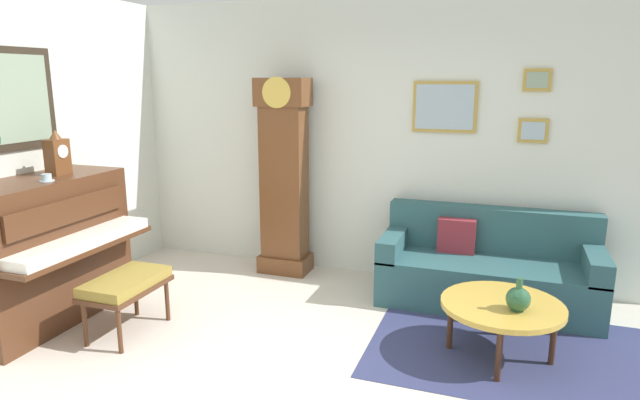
{
  "coord_description": "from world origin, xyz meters",
  "views": [
    {
      "loc": [
        1.36,
        -2.96,
        2.02
      ],
      "look_at": [
        -0.03,
        0.99,
        1.07
      ],
      "focal_mm": 30.34,
      "sensor_mm": 36.0,
      "label": 1
    }
  ],
  "objects_px": {
    "couch": "(487,269)",
    "coffee_table": "(502,307)",
    "teacup": "(47,178)",
    "grandfather_clock": "(284,182)",
    "piano_bench": "(126,285)",
    "green_jug": "(518,299)",
    "piano": "(45,251)",
    "mantel_clock": "(57,154)"
  },
  "relations": [
    {
      "from": "couch",
      "to": "coffee_table",
      "type": "distance_m",
      "value": 1.03
    },
    {
      "from": "couch",
      "to": "teacup",
      "type": "xyz_separation_m",
      "value": [
        -3.33,
        -1.66,
        0.93
      ]
    },
    {
      "from": "grandfather_clock",
      "to": "couch",
      "type": "distance_m",
      "value": 2.17
    },
    {
      "from": "piano_bench",
      "to": "green_jug",
      "type": "height_order",
      "value": "green_jug"
    },
    {
      "from": "piano_bench",
      "to": "couch",
      "type": "height_order",
      "value": "couch"
    },
    {
      "from": "grandfather_clock",
      "to": "teacup",
      "type": "bearing_deg",
      "value": -125.29
    },
    {
      "from": "piano",
      "to": "piano_bench",
      "type": "relative_size",
      "value": 2.06
    },
    {
      "from": "piano",
      "to": "mantel_clock",
      "type": "relative_size",
      "value": 3.79
    },
    {
      "from": "couch",
      "to": "green_jug",
      "type": "distance_m",
      "value": 1.16
    },
    {
      "from": "grandfather_clock",
      "to": "couch",
      "type": "xyz_separation_m",
      "value": [
        2.06,
        -0.14,
        -0.65
      ]
    },
    {
      "from": "piano",
      "to": "green_jug",
      "type": "xyz_separation_m",
      "value": [
        3.72,
        0.5,
        -0.11
      ]
    },
    {
      "from": "piano",
      "to": "coffee_table",
      "type": "height_order",
      "value": "piano"
    },
    {
      "from": "piano_bench",
      "to": "couch",
      "type": "bearing_deg",
      "value": 30.82
    },
    {
      "from": "piano",
      "to": "green_jug",
      "type": "bearing_deg",
      "value": 7.69
    },
    {
      "from": "piano_bench",
      "to": "grandfather_clock",
      "type": "xyz_separation_m",
      "value": [
        0.63,
        1.75,
        0.56
      ]
    },
    {
      "from": "piano_bench",
      "to": "mantel_clock",
      "type": "distance_m",
      "value": 1.28
    },
    {
      "from": "coffee_table",
      "to": "green_jug",
      "type": "height_order",
      "value": "green_jug"
    },
    {
      "from": "couch",
      "to": "mantel_clock",
      "type": "xyz_separation_m",
      "value": [
        -3.48,
        -1.38,
        1.08
      ]
    },
    {
      "from": "teacup",
      "to": "piano_bench",
      "type": "bearing_deg",
      "value": 4.52
    },
    {
      "from": "piano",
      "to": "couch",
      "type": "xyz_separation_m",
      "value": [
        3.48,
        1.62,
        -0.3
      ]
    },
    {
      "from": "grandfather_clock",
      "to": "mantel_clock",
      "type": "bearing_deg",
      "value": -133.0
    },
    {
      "from": "grandfather_clock",
      "to": "teacup",
      "type": "height_order",
      "value": "grandfather_clock"
    },
    {
      "from": "couch",
      "to": "piano",
      "type": "bearing_deg",
      "value": -155.02
    },
    {
      "from": "piano",
      "to": "couch",
      "type": "height_order",
      "value": "piano"
    },
    {
      "from": "couch",
      "to": "mantel_clock",
      "type": "bearing_deg",
      "value": -158.35
    },
    {
      "from": "green_jug",
      "to": "coffee_table",
      "type": "bearing_deg",
      "value": 134.17
    },
    {
      "from": "piano_bench",
      "to": "teacup",
      "type": "height_order",
      "value": "teacup"
    },
    {
      "from": "grandfather_clock",
      "to": "couch",
      "type": "height_order",
      "value": "grandfather_clock"
    },
    {
      "from": "piano",
      "to": "piano_bench",
      "type": "bearing_deg",
      "value": 1.1
    },
    {
      "from": "grandfather_clock",
      "to": "teacup",
      "type": "xyz_separation_m",
      "value": [
        -1.27,
        -1.8,
        0.28
      ]
    },
    {
      "from": "teacup",
      "to": "grandfather_clock",
      "type": "bearing_deg",
      "value": 54.71
    },
    {
      "from": "teacup",
      "to": "green_jug",
      "type": "height_order",
      "value": "teacup"
    },
    {
      "from": "piano",
      "to": "mantel_clock",
      "type": "bearing_deg",
      "value": 89.43
    },
    {
      "from": "mantel_clock",
      "to": "coffee_table",
      "type": "bearing_deg",
      "value": 5.75
    },
    {
      "from": "piano_bench",
      "to": "couch",
      "type": "relative_size",
      "value": 0.37
    },
    {
      "from": "piano_bench",
      "to": "coffee_table",
      "type": "xyz_separation_m",
      "value": [
        2.84,
        0.59,
        -0.01
      ]
    },
    {
      "from": "mantel_clock",
      "to": "green_jug",
      "type": "bearing_deg",
      "value": 4.02
    },
    {
      "from": "piano",
      "to": "teacup",
      "type": "height_order",
      "value": "teacup"
    },
    {
      "from": "grandfather_clock",
      "to": "mantel_clock",
      "type": "height_order",
      "value": "grandfather_clock"
    },
    {
      "from": "grandfather_clock",
      "to": "green_jug",
      "type": "distance_m",
      "value": 2.67
    },
    {
      "from": "piano",
      "to": "couch",
      "type": "distance_m",
      "value": 3.85
    },
    {
      "from": "coffee_table",
      "to": "teacup",
      "type": "height_order",
      "value": "teacup"
    }
  ]
}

